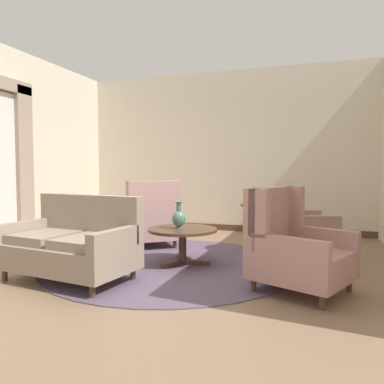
{
  "coord_description": "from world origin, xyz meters",
  "views": [
    {
      "loc": [
        1.82,
        -4.21,
        1.24
      ],
      "look_at": [
        0.15,
        0.79,
        0.92
      ],
      "focal_mm": 35.05,
      "sensor_mm": 36.0,
      "label": 1
    }
  ],
  "objects_px": {
    "armchair_near_sideboard": "(150,219)",
    "porcelain_vase": "(179,218)",
    "settee": "(72,245)",
    "armchair_foreground_right": "(294,248)",
    "side_table": "(260,223)",
    "coffee_table": "(183,235)",
    "armchair_near_window": "(293,229)"
  },
  "relations": [
    {
      "from": "coffee_table",
      "to": "armchair_foreground_right",
      "type": "xyz_separation_m",
      "value": [
        1.44,
        -0.62,
        0.04
      ]
    },
    {
      "from": "armchair_foreground_right",
      "to": "side_table",
      "type": "height_order",
      "value": "armchair_foreground_right"
    },
    {
      "from": "armchair_near_window",
      "to": "armchair_near_sideboard",
      "type": "relative_size",
      "value": 0.9
    },
    {
      "from": "coffee_table",
      "to": "porcelain_vase",
      "type": "xyz_separation_m",
      "value": [
        -0.04,
        -0.03,
        0.22
      ]
    },
    {
      "from": "porcelain_vase",
      "to": "settee",
      "type": "distance_m",
      "value": 1.36
    },
    {
      "from": "armchair_near_window",
      "to": "armchair_near_sideboard",
      "type": "height_order",
      "value": "armchair_near_sideboard"
    },
    {
      "from": "armchair_near_sideboard",
      "to": "side_table",
      "type": "xyz_separation_m",
      "value": [
        1.73,
        0.15,
        -0.0
      ]
    },
    {
      "from": "armchair_foreground_right",
      "to": "armchair_near_window",
      "type": "bearing_deg",
      "value": 27.17
    },
    {
      "from": "coffee_table",
      "to": "porcelain_vase",
      "type": "distance_m",
      "value": 0.23
    },
    {
      "from": "coffee_table",
      "to": "settee",
      "type": "bearing_deg",
      "value": -133.15
    },
    {
      "from": "coffee_table",
      "to": "porcelain_vase",
      "type": "bearing_deg",
      "value": -139.25
    },
    {
      "from": "coffee_table",
      "to": "side_table",
      "type": "xyz_separation_m",
      "value": [
        0.85,
        1.05,
        0.05
      ]
    },
    {
      "from": "armchair_near_sideboard",
      "to": "side_table",
      "type": "bearing_deg",
      "value": 146.93
    },
    {
      "from": "porcelain_vase",
      "to": "armchair_near_window",
      "type": "bearing_deg",
      "value": 30.74
    },
    {
      "from": "armchair_near_window",
      "to": "side_table",
      "type": "height_order",
      "value": "armchair_near_window"
    },
    {
      "from": "porcelain_vase",
      "to": "armchair_foreground_right",
      "type": "relative_size",
      "value": 0.32
    },
    {
      "from": "settee",
      "to": "armchair_near_sideboard",
      "type": "distance_m",
      "value": 1.92
    },
    {
      "from": "coffee_table",
      "to": "armchair_near_window",
      "type": "xyz_separation_m",
      "value": [
        1.35,
        0.8,
        0.02
      ]
    },
    {
      "from": "porcelain_vase",
      "to": "armchair_near_window",
      "type": "relative_size",
      "value": 0.33
    },
    {
      "from": "settee",
      "to": "armchair_foreground_right",
      "type": "xyz_separation_m",
      "value": [
        2.39,
        0.4,
        0.04
      ]
    },
    {
      "from": "armchair_foreground_right",
      "to": "armchair_near_sideboard",
      "type": "xyz_separation_m",
      "value": [
        -2.32,
        1.52,
        0.01
      ]
    },
    {
      "from": "side_table",
      "to": "coffee_table",
      "type": "bearing_deg",
      "value": -128.97
    },
    {
      "from": "armchair_foreground_right",
      "to": "armchair_near_sideboard",
      "type": "distance_m",
      "value": 2.77
    },
    {
      "from": "armchair_near_sideboard",
      "to": "side_table",
      "type": "relative_size",
      "value": 1.68
    },
    {
      "from": "armchair_near_sideboard",
      "to": "porcelain_vase",
      "type": "bearing_deg",
      "value": 93.96
    },
    {
      "from": "settee",
      "to": "armchair_foreground_right",
      "type": "bearing_deg",
      "value": 17.53
    },
    {
      "from": "armchair_foreground_right",
      "to": "settee",
      "type": "bearing_deg",
      "value": 123.28
    },
    {
      "from": "porcelain_vase",
      "to": "settee",
      "type": "bearing_deg",
      "value": -132.92
    },
    {
      "from": "settee",
      "to": "side_table",
      "type": "height_order",
      "value": "settee"
    },
    {
      "from": "porcelain_vase",
      "to": "coffee_table",
      "type": "bearing_deg",
      "value": 40.75
    },
    {
      "from": "armchair_foreground_right",
      "to": "armchair_near_window",
      "type": "relative_size",
      "value": 1.04
    },
    {
      "from": "settee",
      "to": "armchair_near_sideboard",
      "type": "relative_size",
      "value": 1.29
    }
  ]
}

